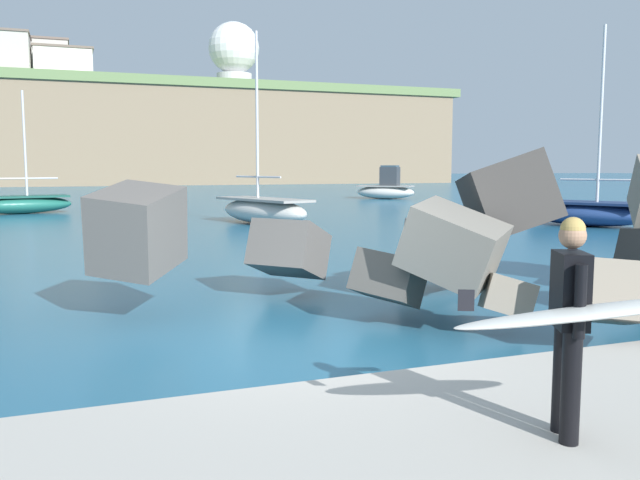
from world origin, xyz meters
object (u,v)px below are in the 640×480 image
object	(u,v)px
boat_mid_left	(20,204)
station_building_central	(48,63)
boat_near_right	(587,212)
boat_mid_centre	(263,210)
station_building_west	(64,65)
surfer_with_board	(578,313)
boat_near_centre	(386,189)
radar_dome	(234,54)
station_building_east	(13,55)

from	to	relation	value
boat_mid_left	station_building_central	size ratio (longest dim) A/B	0.92
boat_near_right	boat_mid_centre	bearing A→B (deg)	155.99
boat_mid_left	station_building_central	world-z (taller)	station_building_central
station_building_west	surfer_with_board	bearing A→B (deg)	-87.47
boat_near_right	boat_mid_left	distance (m)	27.31
boat_near_right	boat_mid_left	size ratio (longest dim) A/B	1.27
boat_near_centre	station_building_central	world-z (taller)	station_building_central
boat_mid_centre	station_building_west	bearing A→B (deg)	96.38
boat_near_right	radar_dome	size ratio (longest dim) A/B	0.70
boat_mid_centre	boat_near_right	bearing A→B (deg)	-24.01
radar_dome	station_building_east	size ratio (longest dim) A/B	1.65
station_building_east	boat_near_centre	bearing A→B (deg)	-60.94
boat_near_centre	boat_mid_centre	world-z (taller)	boat_mid_centre
surfer_with_board	boat_near_right	size ratio (longest dim) A/B	0.26
boat_mid_centre	station_building_west	world-z (taller)	station_building_west
station_building_east	radar_dome	bearing A→B (deg)	17.29
surfer_with_board	station_building_west	distance (m)	95.79
boat_near_right	radar_dome	world-z (taller)	radar_dome
station_building_east	station_building_central	bearing A→B (deg)	65.31
radar_dome	station_building_central	world-z (taller)	radar_dome
boat_mid_left	radar_dome	size ratio (longest dim) A/B	0.55
boat_near_right	station_building_central	world-z (taller)	station_building_central
radar_dome	station_building_central	xyz separation A→B (m)	(-27.80, -1.25, -3.19)
boat_mid_centre	surfer_with_board	bearing A→B (deg)	-99.65
boat_near_right	station_building_central	xyz separation A→B (m)	(-22.37, 83.65, 16.76)
boat_near_centre	station_building_west	size ratio (longest dim) A/B	0.57
boat_near_centre	boat_mid_centre	bearing A→B (deg)	-129.24
surfer_with_board	boat_near_centre	distance (m)	44.54
radar_dome	station_building_central	bearing A→B (deg)	-177.43
boat_mid_centre	station_building_west	size ratio (longest dim) A/B	1.03
boat_mid_left	radar_dome	bearing A→B (deg)	68.16
surfer_with_board	boat_mid_centre	xyz separation A→B (m)	(3.86, 22.69, -0.66)
station_building_west	station_building_east	bearing A→B (deg)	-159.98
radar_dome	station_building_central	distance (m)	28.01
boat_near_centre	radar_dome	xyz separation A→B (m)	(3.03, 61.62, 19.74)
surfer_with_board	station_building_east	xyz separation A→B (m)	(-10.31, 92.28, 15.64)
boat_mid_left	station_building_central	bearing A→B (deg)	90.09
boat_mid_centre	boat_near_centre	bearing A→B (deg)	50.76
boat_near_right	boat_mid_left	bearing A→B (deg)	144.58
station_building_central	radar_dome	bearing A→B (deg)	2.57
boat_mid_left	radar_dome	xyz separation A→B (m)	(27.68, 69.07, 19.99)
boat_mid_left	station_building_east	world-z (taller)	station_building_east
surfer_with_board	station_building_central	size ratio (longest dim) A/B	0.30
boat_near_right	station_building_central	distance (m)	88.20
surfer_with_board	boat_near_right	distance (m)	23.58
boat_near_centre	boat_mid_left	distance (m)	25.76
boat_mid_left	station_building_west	world-z (taller)	station_building_west
boat_mid_centre	boat_mid_left	bearing A→B (deg)	134.09
station_building_central	station_building_east	xyz separation A→B (m)	(-3.97, -8.64, -0.41)
boat_near_centre	station_building_west	distance (m)	60.54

